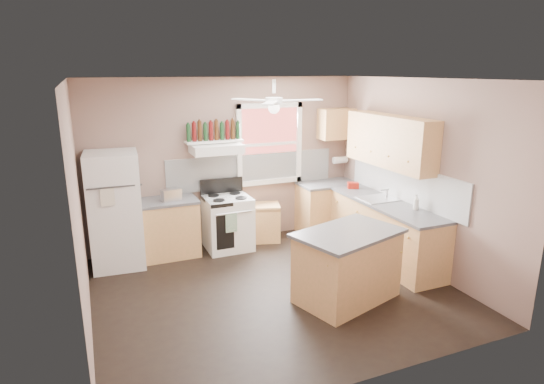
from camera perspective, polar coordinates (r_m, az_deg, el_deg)
name	(u,v)px	position (r m, az deg, el deg)	size (l,w,h in m)	color
floor	(274,289)	(6.13, 0.22, -12.13)	(4.50, 4.50, 0.00)	black
ceiling	(274,79)	(5.46, 0.25, 13.98)	(4.50, 4.50, 0.00)	white
wall_back	(226,161)	(7.50, -5.81, 3.83)	(4.50, 0.05, 2.70)	#826659
wall_right	(420,175)	(6.84, 18.10, 2.04)	(0.05, 4.00, 2.70)	#826659
wall_left	(76,212)	(5.23, -23.39, -2.35)	(0.05, 4.00, 2.70)	#826659
backsplash_back	(253,170)	(7.64, -2.46, 2.76)	(2.90, 0.03, 0.55)	white
backsplash_right	(403,183)	(7.07, 16.17, 1.15)	(0.03, 2.60, 0.55)	white
window_view	(269,144)	(7.67, -0.37, 6.05)	(1.00, 0.02, 1.20)	maroon
window_frame	(270,144)	(7.64, -0.29, 6.02)	(1.16, 0.07, 1.36)	white
refrigerator	(115,210)	(6.93, -19.07, -2.17)	(0.72, 0.70, 1.70)	white
base_cabinet_left	(168,229)	(7.21, -12.95, -4.55)	(0.90, 0.60, 0.86)	#B3894A
counter_left	(166,201)	(7.07, -13.16, -1.11)	(0.92, 0.62, 0.04)	#4B4B4E
toaster	(171,195)	(6.98, -12.53, -0.35)	(0.28, 0.16, 0.18)	silver
stove	(228,223)	(7.33, -5.56, -3.89)	(0.71, 0.64, 0.86)	white
range_hood	(216,149)	(7.13, -6.99, 5.41)	(0.78, 0.50, 0.14)	white
bottle_shelf	(214,141)	(7.23, -7.28, 6.34)	(0.90, 0.26, 0.03)	white
cart	(261,222)	(7.68, -1.43, -3.84)	(0.63, 0.42, 0.63)	#B3894A
base_cabinet_corner	(327,208)	(8.12, 6.95, -2.04)	(1.00, 0.60, 0.86)	#B3894A
base_cabinet_right	(384,232)	(7.11, 13.93, -4.88)	(0.60, 2.20, 0.86)	#B3894A
counter_corner	(328,184)	(8.00, 7.06, 1.04)	(1.02, 0.62, 0.04)	#4B4B4E
counter_right	(386,204)	(6.97, 14.10, -1.42)	(0.62, 2.22, 0.04)	#4B4B4E
sink	(378,199)	(7.12, 13.16, -0.88)	(0.55, 0.45, 0.03)	silver
faucet	(387,193)	(7.19, 14.23, -0.17)	(0.03, 0.03, 0.14)	silver
upper_cabinet_right	(389,141)	(7.02, 14.52, 6.21)	(0.33, 1.80, 0.76)	#B3894A
upper_cabinet_corner	(336,124)	(8.02, 8.08, 8.47)	(0.60, 0.33, 0.52)	#B3894A
paper_towel	(340,160)	(8.21, 8.53, 4.00)	(0.12, 0.12, 0.26)	white
island	(347,267)	(5.81, 9.40, -9.28)	(1.21, 0.77, 0.86)	#B3894A
island_top	(349,233)	(5.64, 9.60, -5.11)	(1.28, 0.84, 0.04)	#4B4B4E
ceiling_fan_hub	(274,101)	(5.47, 0.25, 11.36)	(0.20, 0.20, 0.08)	white
soap_bottle	(416,202)	(6.69, 17.66, -1.22)	(0.08, 0.08, 0.22)	silver
red_caddy	(353,185)	(7.66, 10.13, 0.83)	(0.18, 0.12, 0.10)	#B11C0F
wine_bottles	(214,131)	(7.21, -7.31, 7.59)	(0.86, 0.06, 0.31)	#143819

